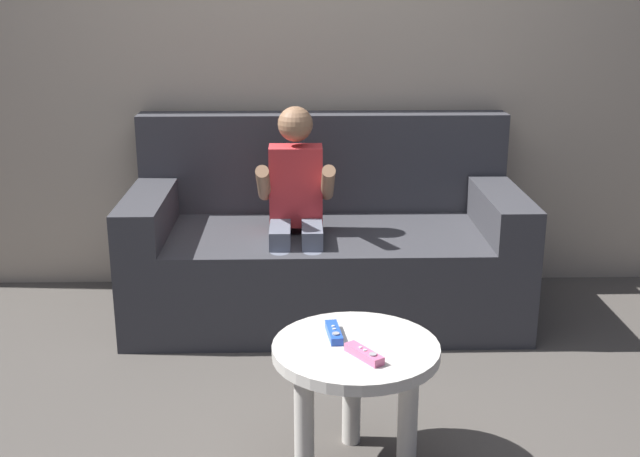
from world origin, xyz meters
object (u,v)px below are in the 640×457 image
at_px(coffee_table, 355,370).
at_px(game_remote_pink_near_edge, 364,354).
at_px(person_seated_on_couch, 296,206).
at_px(couch, 325,247).
at_px(game_remote_blue_center, 334,333).

relative_size(coffee_table, game_remote_pink_near_edge, 3.66).
distance_m(person_seated_on_couch, coffee_table, 1.12).
distance_m(coffee_table, game_remote_pink_near_edge, 0.14).
height_order(couch, game_remote_blue_center, couch).
bearing_deg(person_seated_on_couch, couch, 55.15).
height_order(couch, game_remote_pink_near_edge, couch).
distance_m(couch, game_remote_blue_center, 1.22).
xyz_separation_m(coffee_table, game_remote_blue_center, (-0.06, 0.05, 0.10)).
distance_m(game_remote_pink_near_edge, game_remote_blue_center, 0.17).
distance_m(person_seated_on_couch, game_remote_pink_near_edge, 1.20).
relative_size(coffee_table, game_remote_blue_center, 3.48).
bearing_deg(game_remote_pink_near_edge, person_seated_on_couch, 99.46).
bearing_deg(game_remote_pink_near_edge, couch, 92.95).
distance_m(couch, person_seated_on_couch, 0.33).
relative_size(person_seated_on_couch, coffee_table, 1.91).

